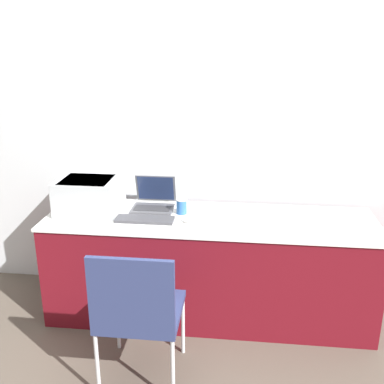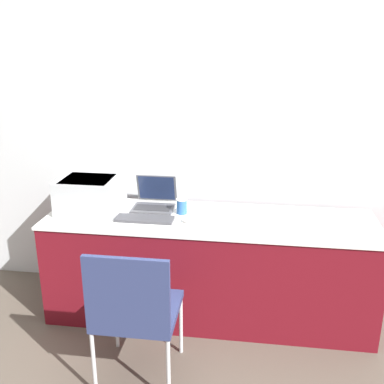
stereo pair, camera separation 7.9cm
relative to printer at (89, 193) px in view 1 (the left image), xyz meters
name	(u,v)px [view 1 (the left image)]	position (x,y,z in m)	size (l,w,h in m)	color
ground_plane	(205,338)	(0.89, -0.37, -0.91)	(14.00, 14.00, 0.00)	brown
wall_back	(215,133)	(0.89, 0.37, 0.39)	(8.00, 0.05, 2.60)	silver
table	(209,266)	(0.89, -0.05, -0.52)	(2.34, 0.67, 0.77)	maroon
printer	(89,193)	(0.00, 0.00, 0.00)	(0.43, 0.40, 0.25)	#B2B7BC
laptop_left	(154,201)	(0.45, 0.11, -0.08)	(0.31, 0.29, 0.23)	#4C4C51
external_keyboard	(145,219)	(0.44, -0.15, -0.13)	(0.41, 0.13, 0.02)	#3D3D42
coffee_cup	(182,206)	(0.68, 0.02, -0.08)	(0.08, 0.08, 0.11)	#285699
mouse	(187,220)	(0.74, -0.14, -0.12)	(0.07, 0.06, 0.03)	silver
chair	(138,308)	(0.54, -0.84, -0.39)	(0.47, 0.47, 0.90)	navy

